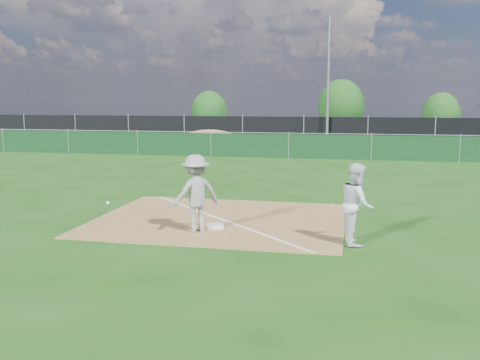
# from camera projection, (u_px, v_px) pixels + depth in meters

# --- Properties ---
(ground) EXTENTS (90.00, 90.00, 0.00)m
(ground) POSITION_uv_depth(u_px,v_px,m) (274.00, 171.00, 21.77)
(ground) COLOR #17480F
(ground) RESTS_ON ground
(infield_dirt) EXTENTS (6.00, 5.00, 0.02)m
(infield_dirt) POSITION_uv_depth(u_px,v_px,m) (220.00, 219.00, 13.07)
(infield_dirt) COLOR olive
(infield_dirt) RESTS_ON ground
(foul_line) EXTENTS (5.01, 5.01, 0.01)m
(foul_line) POSITION_uv_depth(u_px,v_px,m) (220.00, 219.00, 13.07)
(foul_line) COLOR white
(foul_line) RESTS_ON infield_dirt
(green_fence) EXTENTS (44.00, 0.05, 1.20)m
(green_fence) POSITION_uv_depth(u_px,v_px,m) (289.00, 146.00, 26.52)
(green_fence) COLOR black
(green_fence) RESTS_ON ground
(dirt_mound) EXTENTS (3.38, 2.60, 1.17)m
(dirt_mound) POSITION_uv_depth(u_px,v_px,m) (210.00, 140.00, 30.93)
(dirt_mound) COLOR #A37F4E
(dirt_mound) RESTS_ON ground
(black_fence) EXTENTS (46.00, 0.04, 1.80)m
(black_fence) POSITION_uv_depth(u_px,v_px,m) (304.00, 131.00, 34.21)
(black_fence) COLOR black
(black_fence) RESTS_ON ground
(parking_lot) EXTENTS (46.00, 9.00, 0.01)m
(parking_lot) POSITION_uv_depth(u_px,v_px,m) (310.00, 139.00, 39.18)
(parking_lot) COLOR black
(parking_lot) RESTS_ON ground
(light_pole) EXTENTS (0.16, 0.16, 8.00)m
(light_pole) POSITION_uv_depth(u_px,v_px,m) (328.00, 81.00, 33.15)
(light_pole) COLOR slate
(light_pole) RESTS_ON ground
(first_base) EXTENTS (0.46, 0.46, 0.08)m
(first_base) POSITION_uv_depth(u_px,v_px,m) (215.00, 226.00, 12.18)
(first_base) COLOR white
(first_base) RESTS_ON infield_dirt
(play_at_first) EXTENTS (2.71, 1.21, 1.71)m
(play_at_first) POSITION_uv_depth(u_px,v_px,m) (196.00, 193.00, 11.73)
(play_at_first) COLOR #A3A3A5
(play_at_first) RESTS_ON infield_dirt
(runner) EXTENTS (0.75, 0.90, 1.66)m
(runner) POSITION_uv_depth(u_px,v_px,m) (357.00, 204.00, 10.77)
(runner) COLOR white
(runner) RESTS_ON ground
(car_left) EXTENTS (4.23, 1.79, 1.43)m
(car_left) POSITION_uv_depth(u_px,v_px,m) (235.00, 129.00, 39.88)
(car_left) COLOR #B9BBC1
(car_left) RESTS_ON parking_lot
(car_mid) EXTENTS (4.89, 3.14, 1.52)m
(car_mid) POSITION_uv_depth(u_px,v_px,m) (294.00, 128.00, 39.78)
(car_mid) COLOR black
(car_mid) RESTS_ON parking_lot
(car_right) EXTENTS (5.08, 2.90, 1.39)m
(car_right) POSITION_uv_depth(u_px,v_px,m) (403.00, 131.00, 37.79)
(car_right) COLOR black
(car_right) RESTS_ON parking_lot
(tree_left) EXTENTS (3.02, 3.02, 3.58)m
(tree_left) POSITION_uv_depth(u_px,v_px,m) (209.00, 112.00, 44.59)
(tree_left) COLOR #382316
(tree_left) RESTS_ON ground
(tree_mid) EXTENTS (3.86, 3.86, 4.57)m
(tree_mid) POSITION_uv_depth(u_px,v_px,m) (341.00, 106.00, 44.90)
(tree_mid) COLOR #382316
(tree_mid) RESTS_ON ground
(tree_right) EXTENTS (2.90, 2.90, 3.44)m
(tree_right) POSITION_uv_depth(u_px,v_px,m) (441.00, 114.00, 41.79)
(tree_right) COLOR #382316
(tree_right) RESTS_ON ground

